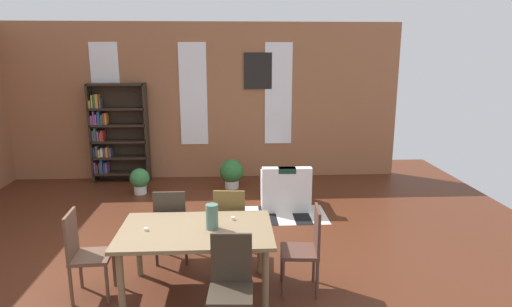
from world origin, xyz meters
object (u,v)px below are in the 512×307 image
Objects in this scene: dining_chair_head_right at (306,246)px; potted_plant_by_shelf at (140,180)px; dining_table at (196,236)px; armchair_white at (285,191)px; vase_on_table at (212,217)px; dining_chair_head_left at (84,251)px; bookshelf_tall at (115,133)px; dining_chair_far_left at (172,223)px; dining_chair_near_right at (231,283)px; potted_plant_corner at (232,172)px; dining_chair_far_right at (230,222)px.

dining_chair_head_right is 1.98× the size of potted_plant_by_shelf.
dining_table is 2.99m from armchair_white.
vase_on_table reaches higher than dining_chair_head_left.
armchair_white is (3.22, -1.71, -0.71)m from bookshelf_tall.
dining_chair_far_left and dining_chair_near_right have the same top height.
armchair_white is 1.41m from potted_plant_corner.
dining_chair_near_right is (-0.81, -0.74, 0.00)m from dining_chair_head_right.
dining_table is 2.88× the size of potted_plant_corner.
dining_chair_head_left is 1.69× the size of potted_plant_corner.
dining_chair_far_right reaches higher than potted_plant_by_shelf.
dining_chair_head_left is (-1.35, -0.00, -0.36)m from vase_on_table.
dining_chair_far_right is 0.48× the size of bookshelf_tall.
dining_table is 1.70× the size of dining_chair_near_right.
dining_table is 1.96× the size of armchair_white.
potted_plant_by_shelf is (-1.49, 3.50, -0.61)m from vase_on_table.
dining_chair_far_left is (-0.54, 0.74, -0.36)m from vase_on_table.
dining_chair_near_right is 1.98× the size of potted_plant_by_shelf.
bookshelf_tall reaches higher than armchair_white.
dining_chair_far_left is (-1.54, 0.75, 0.00)m from dining_chair_head_right.
vase_on_table is 3.86m from potted_plant_by_shelf.
dining_chair_far_right is 1.71m from dining_chair_head_left.
potted_plant_corner is at bearing 102.10° from dining_chair_head_right.
dining_chair_head_left reaches higher than potted_plant_by_shelf.
potted_plant_by_shelf is at bearing 109.10° from dining_chair_far_left.
dining_chair_head_left is at bearing -87.73° from potted_plant_by_shelf.
bookshelf_tall is (-3.13, 4.40, 0.47)m from dining_chair_head_right.
dining_table is 0.84m from dining_chair_near_right.
dining_chair_near_right is 5.65m from bookshelf_tall.
dining_table is 0.28m from vase_on_table.
dining_chair_far_right is 1.00× the size of dining_chair_far_left.
bookshelf_tall reaches higher than potted_plant_corner.
vase_on_table is 1.07m from dining_chair_head_right.
armchair_white is at bearing 47.53° from dining_chair_head_left.
dining_chair_head_right is at bearing -54.53° from potted_plant_by_shelf.
dining_chair_far_right is 1.11m from dining_chair_head_right.
dining_chair_head_left is 1.16× the size of armchair_white.
dining_chair_far_left is at bearing -103.67° from potted_plant_corner.
potted_plant_corner is (0.20, 3.77, -0.57)m from vase_on_table.
dining_chair_far_left is at bearing -179.98° from dining_chair_far_right.
dining_chair_near_right reaches higher than armchair_white.
potted_plant_by_shelf is (-1.68, 2.76, -0.25)m from dining_chair_far_right.
potted_plant_by_shelf is (-1.32, 3.50, -0.39)m from dining_table.
vase_on_table reaches higher than potted_plant_corner.
dining_chair_far_right is at bearing -115.36° from armchair_white.
dining_chair_head_left is 1.98× the size of potted_plant_by_shelf.
potted_plant_by_shelf is (-2.50, 3.51, -0.25)m from dining_chair_head_right.
dining_table is at bearing -66.10° from bookshelf_tall.
armchair_white is at bearing 88.01° from dining_chair_head_right.
dining_chair_head_left is 3.64m from armchair_white.
bookshelf_tall is at bearing 113.44° from dining_chair_far_left.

